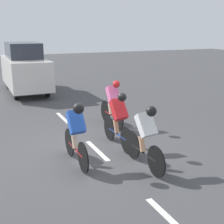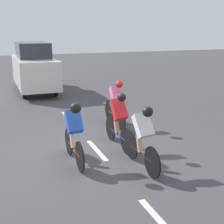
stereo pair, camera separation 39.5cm
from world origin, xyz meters
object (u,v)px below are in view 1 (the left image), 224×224
Objects in this scene: cyclist_red at (118,118)px; cyclist_pink at (113,103)px; cyclist_blue at (76,132)px; support_car at (25,68)px; cyclist_white at (145,135)px.

cyclist_pink is at bearing -109.41° from cyclist_red.
cyclist_pink reaches higher than cyclist_red.
cyclist_blue is 8.81m from support_car.
cyclist_blue is at bearing 50.05° from cyclist_pink.
cyclist_blue is (1.28, -0.77, 0.02)m from cyclist_white.
cyclist_red is 1.01× the size of cyclist_white.
support_car is at bearing -83.28° from cyclist_red.
support_car is at bearing -84.30° from cyclist_white.
cyclist_pink is at bearing -129.95° from cyclist_blue.
cyclist_blue is 1.00× the size of cyclist_pink.
cyclist_pink is at bearing 103.28° from support_car.
cyclist_blue is (1.29, 0.59, 0.01)m from cyclist_red.
support_car is at bearing -92.11° from cyclist_blue.
cyclist_pink is at bearing -101.13° from cyclist_white.
cyclist_pink is 6.75m from support_car.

